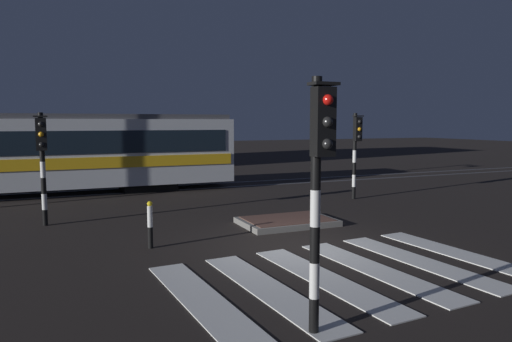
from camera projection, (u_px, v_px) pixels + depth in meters
name	position (u px, v px, depth m)	size (l,w,h in m)	color
ground_plane	(295.00, 246.00, 11.21)	(120.00, 120.00, 0.00)	black
rail_near	(185.00, 190.00, 20.45)	(80.00, 0.12, 0.03)	#59595E
rail_far	(177.00, 186.00, 21.76)	(80.00, 0.12, 0.03)	#59595E
crosswalk_zebra	(350.00, 274.00, 9.12)	(7.03, 4.70, 0.02)	silver
traffic_island	(287.00, 221.00, 13.57)	(2.62, 1.76, 0.18)	slate
traffic_light_corner_far_right	(356.00, 143.00, 17.81)	(0.36, 0.42, 3.27)	black
traffic_light_corner_far_left	(42.00, 152.00, 13.14)	(0.36, 0.42, 3.20)	black
traffic_light_kerb_mid_left	(319.00, 167.00, 6.28)	(0.36, 0.42, 3.53)	black
tram	(37.00, 152.00, 18.66)	(15.86, 2.58, 4.15)	silver
bollard_island_edge	(150.00, 225.00, 10.97)	(0.12, 0.12, 1.11)	black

